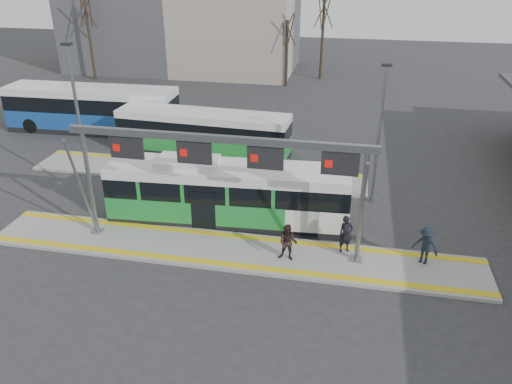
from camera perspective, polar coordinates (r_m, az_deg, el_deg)
ground at (r=22.33m, az=-2.98°, el=-6.88°), size 120.00×120.00×0.00m
platform_main at (r=22.29m, az=-2.99°, el=-6.72°), size 22.00×3.00×0.15m
platform_second at (r=30.08m, az=-6.70°, el=2.27°), size 20.00×3.00×0.15m
tactile_main at (r=22.25m, az=-2.99°, el=-6.54°), size 22.00×2.65×0.02m
tactile_second at (r=31.06m, az=-6.07°, el=3.26°), size 20.00×0.35×0.02m
gantry at (r=20.63m, az=-4.02°, el=3.68°), size 13.00×1.68×5.20m
hero_bus at (r=24.15m, az=-3.28°, el=-0.22°), size 11.68×3.12×3.18m
bg_bus_green at (r=32.58m, az=-6.04°, el=6.68°), size 11.32×3.05×2.80m
bg_bus_blue at (r=38.55m, az=-18.21°, el=8.93°), size 12.45×3.09×3.23m
passenger_a at (r=22.03m, az=10.22°, el=-4.75°), size 0.73×0.62×1.70m
passenger_b at (r=21.17m, az=3.67°, el=-5.79°), size 0.85×0.68×1.66m
passenger_c at (r=22.07m, az=18.80°, el=-5.80°), size 1.26×1.05×1.70m
tree_left at (r=48.96m, az=3.60°, el=18.01°), size 1.40×1.40×6.97m
tree_mid at (r=52.09m, az=7.78°, el=19.96°), size 1.40×1.40×8.91m
tree_far at (r=53.99m, az=-18.90°, el=19.20°), size 1.40×1.40×9.03m
lamp_west at (r=26.80m, az=-19.56°, el=7.62°), size 0.50×0.25×8.16m
lamp_east at (r=25.79m, az=13.88°, el=6.63°), size 0.50×0.25×7.27m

